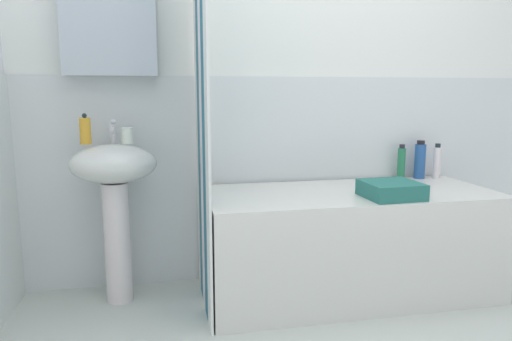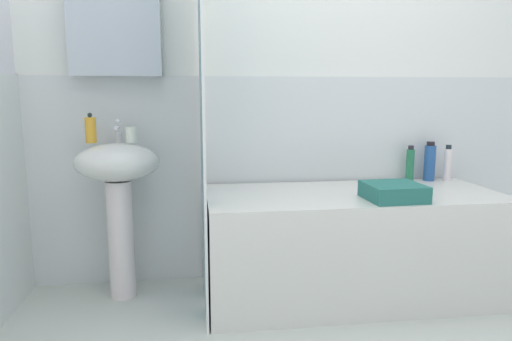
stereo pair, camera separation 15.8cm
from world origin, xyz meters
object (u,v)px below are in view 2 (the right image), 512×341
at_px(soap_dispenser, 91,130).
at_px(bathtub, 351,244).
at_px(body_wash_bottle, 448,164).
at_px(shampoo_bottle, 410,164).
at_px(towel_folded, 393,192).
at_px(lotion_bottle, 430,162).
at_px(toothbrush_cup, 131,135).
at_px(sink, 118,186).

height_order(soap_dispenser, bathtub, soap_dispenser).
bearing_deg(body_wash_bottle, soap_dispenser, -178.33).
xyz_separation_m(shampoo_bottle, towel_folded, (-0.31, -0.47, -0.06)).
relative_size(body_wash_bottle, lotion_bottle, 0.92).
bearing_deg(soap_dispenser, lotion_bottle, 2.22).
height_order(bathtub, shampoo_bottle, shampoo_bottle).
xyz_separation_m(soap_dispenser, toothbrush_cup, (0.21, -0.02, -0.03)).
xyz_separation_m(soap_dispenser, towel_folded, (1.52, -0.39, -0.30)).
xyz_separation_m(bathtub, towel_folded, (0.14, -0.19, 0.33)).
distance_m(sink, bathtub, 1.30).
bearing_deg(toothbrush_cup, bathtub, -8.87).
bearing_deg(body_wash_bottle, sink, -176.64).
bearing_deg(bathtub, lotion_bottle, 25.46).
bearing_deg(bathtub, shampoo_bottle, 31.86).
xyz_separation_m(toothbrush_cup, towel_folded, (1.31, -0.37, -0.27)).
bearing_deg(sink, lotion_bottle, 4.04).
bearing_deg(shampoo_bottle, lotion_bottle, -4.09).
height_order(bathtub, body_wash_bottle, body_wash_bottle).
distance_m(bathtub, body_wash_bottle, 0.83).
height_order(sink, body_wash_bottle, sink).
height_order(bathtub, lotion_bottle, lotion_bottle).
bearing_deg(soap_dispenser, bathtub, -8.17).
height_order(shampoo_bottle, towel_folded, shampoo_bottle).
bearing_deg(toothbrush_cup, sink, -152.92).
relative_size(toothbrush_cup, lotion_bottle, 0.35).
relative_size(soap_dispenser, shampoo_bottle, 0.74).
height_order(body_wash_bottle, shampoo_bottle, body_wash_bottle).
distance_m(sink, toothbrush_cup, 0.28).
distance_m(body_wash_bottle, lotion_bottle, 0.11).
relative_size(sink, body_wash_bottle, 3.88).
height_order(bathtub, towel_folded, towel_folded).
xyz_separation_m(sink, toothbrush_cup, (0.07, 0.04, 0.27)).
xyz_separation_m(lotion_bottle, shampoo_bottle, (-0.12, 0.01, -0.01)).
relative_size(bathtub, lotion_bottle, 6.60).
height_order(toothbrush_cup, body_wash_bottle, toothbrush_cup).
bearing_deg(lotion_bottle, towel_folded, -133.26).
relative_size(sink, shampoo_bottle, 3.93).
distance_m(bathtub, towel_folded, 0.40).
xyz_separation_m(soap_dispenser, lotion_bottle, (1.96, 0.08, -0.22)).
height_order(lotion_bottle, shampoo_bottle, lotion_bottle).
distance_m(sink, body_wash_bottle, 1.93).
distance_m(toothbrush_cup, body_wash_bottle, 1.87).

